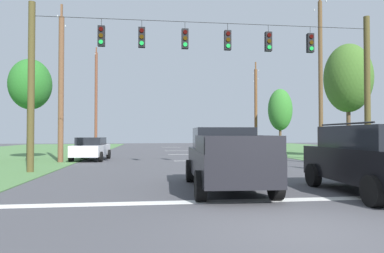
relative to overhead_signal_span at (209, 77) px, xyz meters
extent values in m
plane|color=#47474C|center=(-0.04, -10.21, -4.51)|extent=(120.00, 120.00, 0.00)
cube|color=white|center=(-0.04, -7.60, -4.50)|extent=(13.64, 0.45, 0.01)
cube|color=white|center=(-0.04, -1.60, -4.50)|extent=(2.50, 0.15, 0.01)
cube|color=white|center=(-0.04, 5.99, -4.50)|extent=(2.50, 0.15, 0.01)
cube|color=white|center=(-0.04, 12.96, -4.50)|extent=(2.50, 0.15, 0.01)
cube|color=white|center=(-0.04, 19.47, -4.50)|extent=(2.50, 0.15, 0.01)
cube|color=white|center=(-0.04, 29.18, -4.50)|extent=(2.50, 0.15, 0.01)
cylinder|color=#4D4422|center=(-8.17, 0.00, -0.62)|extent=(0.30, 0.30, 7.78)
cylinder|color=#4D4422|center=(8.21, 0.00, -0.62)|extent=(0.30, 0.30, 7.78)
cylinder|color=black|center=(0.02, 0.00, 2.63)|extent=(16.39, 0.02, 0.02)
cylinder|color=black|center=(-5.07, 0.00, 2.45)|extent=(0.02, 0.02, 0.35)
cube|color=black|center=(-5.07, 0.00, 1.80)|extent=(0.32, 0.24, 0.95)
cylinder|color=#310503|center=(-5.07, -0.14, 2.09)|extent=(0.20, 0.04, 0.20)
cylinder|color=#352203|center=(-5.07, -0.14, 1.79)|extent=(0.20, 0.04, 0.20)
cylinder|color=green|center=(-5.07, -0.14, 1.49)|extent=(0.20, 0.04, 0.20)
cylinder|color=black|center=(-3.21, 0.00, 2.45)|extent=(0.02, 0.02, 0.35)
cube|color=black|center=(-3.21, 0.00, 1.80)|extent=(0.32, 0.24, 0.95)
cylinder|color=#310503|center=(-3.21, -0.14, 2.09)|extent=(0.20, 0.04, 0.20)
cylinder|color=#352203|center=(-3.21, -0.14, 1.79)|extent=(0.20, 0.04, 0.20)
cylinder|color=green|center=(-3.21, -0.14, 1.49)|extent=(0.20, 0.04, 0.20)
cylinder|color=black|center=(-1.16, 0.00, 2.45)|extent=(0.02, 0.02, 0.35)
cube|color=black|center=(-1.16, 0.00, 1.80)|extent=(0.32, 0.24, 0.95)
cylinder|color=#310503|center=(-1.16, -0.14, 2.09)|extent=(0.20, 0.04, 0.20)
cylinder|color=#352203|center=(-1.16, -0.14, 1.79)|extent=(0.20, 0.04, 0.20)
cylinder|color=green|center=(-1.16, -0.14, 1.49)|extent=(0.20, 0.04, 0.20)
cylinder|color=black|center=(0.93, 0.00, 2.45)|extent=(0.02, 0.02, 0.35)
cube|color=black|center=(0.93, 0.00, 1.80)|extent=(0.32, 0.24, 0.95)
cylinder|color=#310503|center=(0.93, -0.14, 2.09)|extent=(0.20, 0.04, 0.20)
cylinder|color=#352203|center=(0.93, -0.14, 1.79)|extent=(0.20, 0.04, 0.20)
cylinder|color=green|center=(0.93, -0.14, 1.49)|extent=(0.20, 0.04, 0.20)
cylinder|color=black|center=(2.99, 0.00, 2.45)|extent=(0.02, 0.02, 0.35)
cube|color=black|center=(2.99, 0.00, 1.80)|extent=(0.32, 0.24, 0.95)
cylinder|color=#310503|center=(2.99, -0.14, 2.09)|extent=(0.20, 0.04, 0.20)
cylinder|color=#352203|center=(2.99, -0.14, 1.79)|extent=(0.20, 0.04, 0.20)
cylinder|color=green|center=(2.99, -0.14, 1.49)|extent=(0.20, 0.04, 0.20)
cylinder|color=black|center=(5.16, 0.00, 2.45)|extent=(0.02, 0.02, 0.35)
cube|color=black|center=(5.16, 0.00, 1.80)|extent=(0.32, 0.24, 0.95)
cylinder|color=#310503|center=(5.16, -0.14, 2.09)|extent=(0.20, 0.04, 0.20)
cylinder|color=#352203|center=(5.16, -0.14, 1.79)|extent=(0.20, 0.04, 0.20)
cylinder|color=green|center=(5.16, -0.14, 1.49)|extent=(0.20, 0.04, 0.20)
cube|color=black|center=(-0.43, -5.71, -3.68)|extent=(2.22, 5.48, 0.85)
cube|color=black|center=(-0.40, -5.07, -2.91)|extent=(1.93, 1.98, 0.70)
cube|color=black|center=(-1.42, -7.02, -3.03)|extent=(0.20, 2.38, 0.45)
cube|color=black|center=(0.45, -7.10, -3.03)|extent=(0.20, 2.38, 0.45)
cube|color=black|center=(-0.54, -8.36, -3.03)|extent=(1.96, 0.18, 0.45)
cylinder|color=black|center=(-1.35, -3.84, -4.11)|extent=(0.31, 0.81, 0.80)
cylinder|color=black|center=(0.65, -3.92, -4.11)|extent=(0.31, 0.81, 0.80)
cylinder|color=black|center=(-1.50, -7.51, -4.11)|extent=(0.31, 0.81, 0.80)
cylinder|color=black|center=(0.49, -7.59, -4.11)|extent=(0.31, 0.81, 0.80)
cube|color=black|center=(3.51, -7.11, -3.65)|extent=(2.10, 4.86, 0.95)
cube|color=black|center=(3.50, -7.26, -2.85)|extent=(1.90, 3.26, 0.65)
cylinder|color=black|center=(2.65, -7.24, -2.48)|extent=(0.14, 2.72, 0.05)
cylinder|color=black|center=(2.58, -5.45, -4.13)|extent=(0.28, 0.77, 0.76)
cylinder|color=black|center=(4.53, -5.51, -4.13)|extent=(0.28, 0.77, 0.76)
cylinder|color=black|center=(2.48, -8.71, -4.13)|extent=(0.28, 0.77, 0.76)
cube|color=silver|center=(-6.70, 7.23, -3.84)|extent=(2.03, 4.39, 0.70)
cube|color=black|center=(-6.70, 7.23, -3.24)|extent=(1.73, 2.19, 0.50)
cylinder|color=black|center=(-7.52, 8.70, -4.19)|extent=(0.25, 0.65, 0.64)
cylinder|color=black|center=(-5.72, 8.60, -4.19)|extent=(0.25, 0.65, 0.64)
cylinder|color=black|center=(-7.67, 5.87, -4.19)|extent=(0.25, 0.65, 0.64)
cylinder|color=black|center=(-5.88, 5.77, -4.19)|extent=(0.25, 0.65, 0.64)
cylinder|color=brown|center=(8.58, 5.56, 0.85)|extent=(0.28, 0.28, 10.71)
cube|color=brown|center=(8.58, 5.56, 5.80)|extent=(0.12, 0.12, 2.04)
cylinder|color=#B2B7BC|center=(8.58, 6.37, 5.92)|extent=(0.08, 0.08, 0.12)
cylinder|color=#B2B7BC|center=(8.58, 4.74, 5.92)|extent=(0.08, 0.08, 0.12)
cylinder|color=brown|center=(8.46, 19.52, -0.15)|extent=(0.32, 0.32, 8.72)
cube|color=brown|center=(8.46, 19.52, 3.81)|extent=(0.12, 0.12, 2.35)
cylinder|color=#B2B7BC|center=(8.46, 20.46, 3.93)|extent=(0.08, 0.08, 0.12)
cylinder|color=#B2B7BC|center=(8.46, 18.58, 3.93)|extent=(0.08, 0.08, 0.12)
cube|color=brown|center=(8.46, 19.52, 2.91)|extent=(0.12, 0.12, 1.95)
cylinder|color=#B2B7BC|center=(8.46, 20.30, 3.03)|extent=(0.08, 0.08, 0.12)
cylinder|color=#B2B7BC|center=(8.46, 18.74, 3.03)|extent=(0.08, 0.08, 0.12)
cylinder|color=brown|center=(-8.24, 5.55, -0.02)|extent=(0.33, 0.33, 8.97)
cube|color=brown|center=(-8.24, 5.55, 4.06)|extent=(0.12, 0.12, 2.34)
cylinder|color=#B2B7BC|center=(-8.24, 6.48, 4.18)|extent=(0.08, 0.08, 0.12)
cylinder|color=#B2B7BC|center=(-8.24, 4.61, 4.18)|extent=(0.08, 0.08, 0.12)
cylinder|color=brown|center=(-8.33, 19.95, 0.55)|extent=(0.28, 0.28, 10.12)
cube|color=brown|center=(-8.33, 19.95, 5.21)|extent=(0.12, 0.12, 1.94)
cylinder|color=#B2B7BC|center=(-8.33, 20.73, 5.33)|extent=(0.08, 0.08, 0.12)
cylinder|color=#B2B7BC|center=(-8.33, 19.17, 5.33)|extent=(0.08, 0.08, 0.12)
cylinder|color=brown|center=(11.51, 7.14, -2.28)|extent=(0.29, 0.29, 4.45)
ellipsoid|color=#3F6927|center=(11.51, 7.14, 1.31)|extent=(3.39, 3.39, 5.00)
cylinder|color=brown|center=(10.13, 16.85, -2.98)|extent=(0.24, 0.24, 3.05)
ellipsoid|color=#347B2D|center=(10.13, 16.85, -0.32)|extent=(2.40, 2.40, 4.16)
cylinder|color=brown|center=(-10.76, 7.74, -2.44)|extent=(0.39, 0.39, 4.14)
ellipsoid|color=#286C26|center=(-10.76, 7.74, 0.56)|extent=(2.75, 2.75, 3.37)
camera|label=1|loc=(-2.81, -16.41, -2.77)|focal=32.38mm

